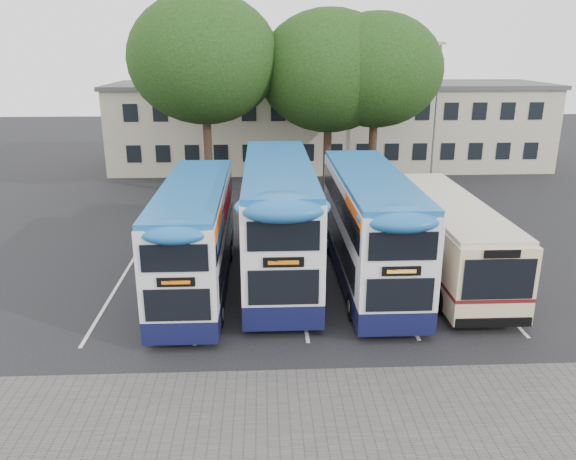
% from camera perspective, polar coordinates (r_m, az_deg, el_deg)
% --- Properties ---
extents(ground, '(120.00, 120.00, 0.00)m').
position_cam_1_polar(ground, '(18.87, 13.54, -10.12)').
color(ground, black).
rests_on(ground, ground).
extents(paving_strip, '(40.00, 6.00, 0.01)m').
position_cam_1_polar(paving_strip, '(14.34, 11.02, -19.96)').
color(paving_strip, '#595654').
rests_on(paving_strip, ground).
extents(bay_lines, '(14.12, 11.00, 0.01)m').
position_cam_1_polar(bay_lines, '(22.72, 0.96, -4.56)').
color(bay_lines, silver).
rests_on(bay_lines, ground).
extents(depot_building, '(32.40, 8.40, 6.20)m').
position_cam_1_polar(depot_building, '(43.57, 4.21, 10.69)').
color(depot_building, '#BEB199').
rests_on(depot_building, ground).
extents(lamp_post, '(0.25, 1.05, 9.06)m').
position_cam_1_polar(lamp_post, '(37.74, 14.83, 11.96)').
color(lamp_post, gray).
rests_on(lamp_post, ground).
extents(tree_left, '(8.67, 8.67, 11.79)m').
position_cam_1_polar(tree_left, '(33.84, -8.53, 16.80)').
color(tree_left, black).
rests_on(tree_left, ground).
extents(tree_mid, '(8.45, 8.45, 10.98)m').
position_cam_1_polar(tree_mid, '(34.74, 4.18, 15.79)').
color(tree_mid, black).
rests_on(tree_mid, ground).
extents(tree_right, '(7.80, 7.80, 10.76)m').
position_cam_1_polar(tree_right, '(34.65, 8.94, 15.71)').
color(tree_right, black).
rests_on(tree_right, ground).
extents(bus_dd_left, '(2.35, 9.67, 4.03)m').
position_cam_1_polar(bus_dd_left, '(21.06, -9.41, -0.25)').
color(bus_dd_left, '#0F1239').
rests_on(bus_dd_left, ground).
extents(bus_dd_mid, '(2.64, 10.89, 4.54)m').
position_cam_1_polar(bus_dd_mid, '(22.05, -0.99, 1.60)').
color(bus_dd_mid, '#0F1239').
rests_on(bus_dd_mid, ground).
extents(bus_dd_right, '(2.48, 10.23, 4.26)m').
position_cam_1_polar(bus_dd_right, '(21.71, 8.28, 0.73)').
color(bus_dd_right, '#0F1239').
rests_on(bus_dd_right, ground).
extents(bus_single, '(2.62, 10.28, 3.07)m').
position_cam_1_polar(bus_single, '(23.18, 15.73, -0.23)').
color(bus_single, beige).
rests_on(bus_single, ground).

